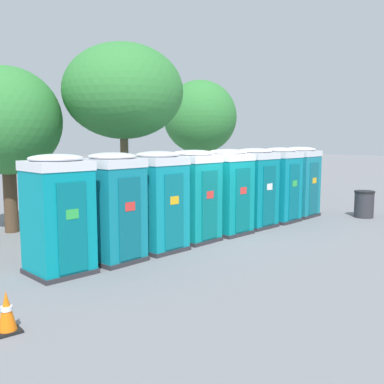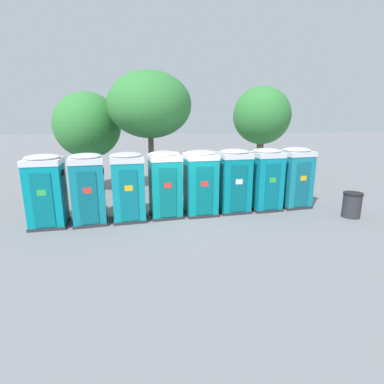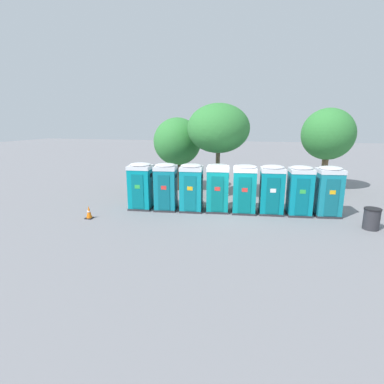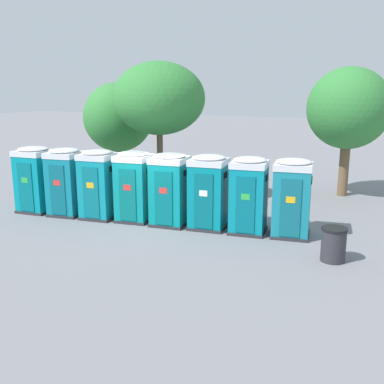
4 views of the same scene
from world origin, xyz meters
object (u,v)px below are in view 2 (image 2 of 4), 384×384
at_px(portapotty_3, 165,184).
at_px(portapotty_5, 233,180).
at_px(portapotty_4, 201,182).
at_px(portapotty_1, 88,189).
at_px(portapotty_0, 46,191).
at_px(portapotty_2, 128,186).
at_px(street_tree_0, 262,116).
at_px(portapotty_7, 295,177).
at_px(street_tree_2, 150,105).
at_px(portapotty_6, 265,179).
at_px(street_tree_1, 88,126).
at_px(trash_can, 352,205).

relative_size(portapotty_3, portapotty_5, 1.00).
bearing_deg(portapotty_4, portapotty_1, -173.46).
distance_m(portapotty_0, portapotty_2, 2.79).
distance_m(portapotty_4, street_tree_0, 9.07).
xyz_separation_m(portapotty_0, street_tree_0, (10.57, 7.70, 2.55)).
relative_size(portapotty_2, street_tree_0, 0.45).
relative_size(portapotty_7, street_tree_2, 0.44).
bearing_deg(portapotty_5, portapotty_6, 4.39).
height_order(portapotty_2, portapotty_4, same).
distance_m(portapotty_7, street_tree_0, 7.13).
xyz_separation_m(street_tree_0, street_tree_1, (-9.96, -2.74, -0.49)).
height_order(portapotty_5, portapotty_7, same).
height_order(street_tree_0, street_tree_1, street_tree_0).
height_order(street_tree_0, trash_can, street_tree_0).
relative_size(portapotty_1, street_tree_2, 0.44).
bearing_deg(trash_can, portapotty_3, 171.10).
xyz_separation_m(portapotty_1, portapotty_7, (8.30, 0.98, -0.00)).
bearing_deg(portapotty_5, street_tree_0, 62.15).
distance_m(portapotty_7, trash_can, 2.44).
bearing_deg(street_tree_1, portapotty_4, -41.54).
xyz_separation_m(portapotty_0, portapotty_1, (1.39, 0.11, 0.00)).
distance_m(portapotty_0, portapotty_1, 1.39).
bearing_deg(portapotty_2, street_tree_1, 114.77).
distance_m(portapotty_3, portapotty_6, 4.18).
bearing_deg(portapotty_6, trash_can, -27.01).
distance_m(portapotty_3, trash_can, 7.23).
bearing_deg(portapotty_3, trash_can, -8.90).
xyz_separation_m(portapotty_7, street_tree_0, (0.88, 6.61, 2.55)).
height_order(portapotty_1, street_tree_1, street_tree_1).
bearing_deg(portapotty_5, portapotty_3, -174.24).
bearing_deg(street_tree_2, portapotty_4, -55.99).
relative_size(portapotty_2, portapotty_4, 1.00).
height_order(portapotty_4, portapotty_7, same).
xyz_separation_m(portapotty_3, street_tree_1, (-3.54, 4.45, 2.06)).
xyz_separation_m(portapotty_5, portapotty_7, (2.77, 0.31, 0.00)).
relative_size(portapotty_5, street_tree_0, 0.45).
height_order(portapotty_6, trash_can, portapotty_6).
xyz_separation_m(portapotty_6, street_tree_2, (-4.64, 2.47, 3.00)).
bearing_deg(street_tree_2, street_tree_0, 32.16).
relative_size(portapotty_0, trash_can, 2.63).
distance_m(portapotty_5, portapotty_7, 2.79).
height_order(portapotty_4, street_tree_0, street_tree_0).
relative_size(portapotty_4, portapotty_6, 1.00).
relative_size(portapotty_3, trash_can, 2.63).
relative_size(portapotty_2, portapotty_6, 1.00).
xyz_separation_m(portapotty_0, street_tree_1, (0.61, 4.96, 2.06)).
bearing_deg(trash_can, portapotty_6, 152.99).
xyz_separation_m(portapotty_3, street_tree_0, (6.42, 7.19, 2.55)).
bearing_deg(portapotty_5, portapotty_4, -172.03).
bearing_deg(portapotty_3, portapotty_1, -171.97).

